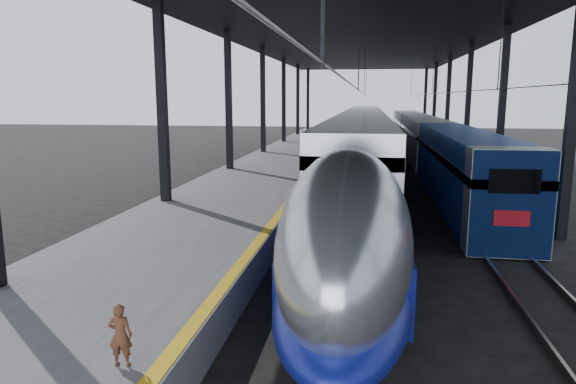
# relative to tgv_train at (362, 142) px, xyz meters

# --- Properties ---
(ground) EXTENTS (160.00, 160.00, 0.00)m
(ground) POSITION_rel_tgv_train_xyz_m (-2.00, -23.65, -1.98)
(ground) COLOR black
(ground) RESTS_ON ground
(platform) EXTENTS (6.00, 80.00, 1.00)m
(platform) POSITION_rel_tgv_train_xyz_m (-5.50, -3.65, -1.48)
(platform) COLOR #4C4C4F
(platform) RESTS_ON ground
(yellow_strip) EXTENTS (0.30, 80.00, 0.01)m
(yellow_strip) POSITION_rel_tgv_train_xyz_m (-2.70, -3.65, -0.97)
(yellow_strip) COLOR gold
(yellow_strip) RESTS_ON platform
(rails) EXTENTS (6.52, 80.00, 0.16)m
(rails) POSITION_rel_tgv_train_xyz_m (2.50, -3.65, -1.90)
(rails) COLOR slate
(rails) RESTS_ON ground
(canopy) EXTENTS (18.00, 75.00, 9.47)m
(canopy) POSITION_rel_tgv_train_xyz_m (-0.10, -3.65, 7.14)
(canopy) COLOR black
(canopy) RESTS_ON ground
(tgv_train) EXTENTS (2.95, 65.20, 4.23)m
(tgv_train) POSITION_rel_tgv_train_xyz_m (0.00, 0.00, 0.00)
(tgv_train) COLOR #ACAFB3
(tgv_train) RESTS_ON ground
(second_train) EXTENTS (2.62, 56.05, 3.60)m
(second_train) POSITION_rel_tgv_train_xyz_m (5.00, 5.57, -0.15)
(second_train) COLOR navy
(second_train) RESTS_ON ground
(child) EXTENTS (0.40, 0.29, 1.03)m
(child) POSITION_rel_tgv_train_xyz_m (-3.33, -31.48, -0.46)
(child) COLOR #502A1A
(child) RESTS_ON platform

